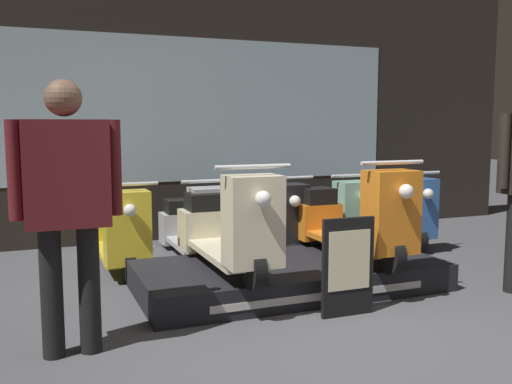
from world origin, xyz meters
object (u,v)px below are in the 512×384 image
Objects in this scene: scooter_display_left at (227,228)px; scooter_backrow_3 at (328,218)px; scooter_backrow_4 at (386,214)px; person_left_browsing at (67,193)px; scooter_backrow_2 at (264,223)px; scooter_display_right at (352,220)px; price_sign_board at (348,267)px; scooter_backrow_0 at (118,233)px; scooter_backrow_1 at (195,228)px.

scooter_display_left reaches higher than scooter_backrow_3.
scooter_backrow_4 is 0.99× the size of person_left_browsing.
person_left_browsing is at bearing -135.84° from scooter_backrow_2.
scooter_display_right is at bearing -78.57° from scooter_backrow_2.
scooter_backrow_4 is at bearing 49.80° from price_sign_board.
scooter_backrow_0 is 1.00× the size of scooter_backrow_1.
scooter_display_right is 2.25m from scooter_backrow_0.
scooter_backrow_3 is at bearing 39.04° from scooter_display_left.
scooter_display_right is 1.70m from scooter_backrow_1.
person_left_browsing is at bearing -123.23° from scooter_backrow_1.
scooter_display_right reaches higher than scooter_backrow_2.
scooter_display_left is 1.00× the size of scooter_backrow_1.
scooter_backrow_0 is at bearing 116.45° from scooter_display_left.
scooter_backrow_0 is at bearing 180.00° from scooter_backrow_1.
scooter_display_left reaches higher than scooter_backrow_0.
scooter_backrow_1 is 1.53m from scooter_backrow_3.
scooter_backrow_4 is at bearing 0.00° from scooter_backrow_0.
scooter_backrow_1 is at bearing 56.77° from person_left_browsing.
scooter_display_right reaches higher than scooter_backrow_1.
scooter_backrow_1 is 2.53m from person_left_browsing.
scooter_backrow_2 is 3.01m from person_left_browsing.
scooter_backrow_2 is 0.77m from scooter_backrow_3.
scooter_backrow_3 is 1.00× the size of scooter_backrow_4.
scooter_display_right is 1.00× the size of scooter_backrow_2.
scooter_backrow_3 is 0.99× the size of person_left_browsing.
price_sign_board is at bearing -74.66° from scooter_backrow_1.
scooter_backrow_2 is 1.00× the size of scooter_backrow_3.
scooter_backrow_4 is at bearing 0.00° from scooter_backrow_3.
scooter_backrow_1 is (0.11, 1.33, -0.23)m from scooter_display_left.
scooter_backrow_1 is 1.00× the size of scooter_backrow_3.
scooter_display_right is at bearing 56.96° from price_sign_board.
scooter_display_left reaches higher than price_sign_board.
scooter_backrow_1 is 2.26× the size of price_sign_board.
scooter_backrow_1 is 2.13m from price_sign_board.
scooter_backrow_0 and scooter_backrow_1 have the same top height.
person_left_browsing is at bearing -150.66° from scooter_backrow_4.
person_left_browsing is (-3.64, -2.05, 0.65)m from scooter_backrow_4.
price_sign_board is at bearing -57.08° from scooter_backrow_0.
person_left_browsing is (-1.23, -0.72, 0.42)m from scooter_display_left.
person_left_browsing reaches higher than scooter_display_left.
scooter_display_left is 2.12m from scooter_backrow_3.
scooter_backrow_0 is (-0.66, 1.33, -0.23)m from scooter_display_left.
scooter_backrow_4 reaches higher than price_sign_board.
scooter_backrow_3 is 3.59m from person_left_browsing.
scooter_backrow_3 is at bearing 64.73° from price_sign_board.
scooter_backrow_3 is 2.26× the size of price_sign_board.
scooter_backrow_2 and scooter_backrow_3 have the same top height.
scooter_backrow_1 is at bearing 180.00° from scooter_backrow_2.
scooter_backrow_1 is 0.99× the size of person_left_browsing.
scooter_backrow_2 is (0.77, 0.00, 0.00)m from scooter_backrow_1.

